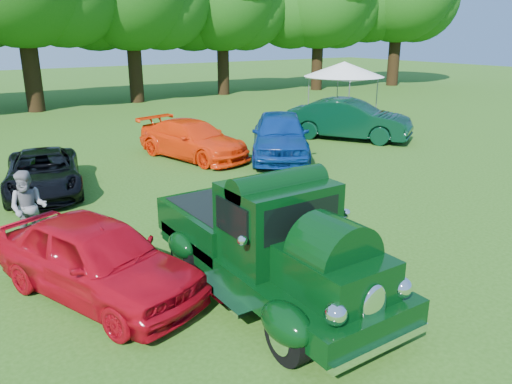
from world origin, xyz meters
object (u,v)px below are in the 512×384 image
back_car_black (43,172)px  hero_pickup (269,245)px  spectator_grey (29,208)px  canopy_tent (344,70)px  back_car_green (349,119)px  back_car_blue (280,135)px  red_convertible (97,258)px  back_car_orange (193,140)px

back_car_black → hero_pickup: bearing=-64.1°
spectator_grey → canopy_tent: bearing=52.9°
hero_pickup → back_car_green: bearing=40.4°
back_car_blue → canopy_tent: bearing=66.5°
hero_pickup → spectator_grey: size_ratio=3.25×
red_convertible → hero_pickup: bearing=-52.3°
back_car_black → spectator_grey: size_ratio=2.61×
spectator_grey → back_car_orange: bearing=65.3°
red_convertible → canopy_tent: (15.59, 10.66, 1.86)m
red_convertible → back_car_green: size_ratio=0.81×
red_convertible → spectator_grey: spectator_grey is taller
back_car_black → back_car_orange: back_car_orange is taller
back_car_blue → canopy_tent: canopy_tent is taller
canopy_tent → hero_pickup: bearing=-137.1°
back_car_green → hero_pickup: bearing=-172.1°
red_convertible → canopy_tent: canopy_tent is taller
red_convertible → back_car_black: 6.66m
red_convertible → back_car_black: red_convertible is taller
red_convertible → back_car_orange: (5.85, 7.96, -0.03)m
red_convertible → back_car_black: bearing=64.7°
red_convertible → spectator_grey: size_ratio=2.55×
back_car_orange → back_car_green: bearing=-20.7°
hero_pickup → red_convertible: size_ratio=1.28×
spectator_grey → red_convertible: bearing=-52.7°
back_car_green → canopy_tent: (2.76, 3.39, 1.73)m
hero_pickup → red_convertible: 2.93m
back_car_blue → canopy_tent: 8.55m
back_car_orange → spectator_grey: spectator_grey is taller
back_car_green → red_convertible: bearing=177.1°
hero_pickup → canopy_tent: size_ratio=1.13×
hero_pickup → canopy_tent: canopy_tent is taller
hero_pickup → red_convertible: hero_pickup is taller
back_car_orange → back_car_blue: back_car_blue is taller
red_convertible → back_car_orange: bearing=32.6°
back_car_green → canopy_tent: bearing=18.4°
back_car_green → back_car_black: bearing=150.4°
back_car_green → canopy_tent: canopy_tent is taller
hero_pickup → back_car_black: 8.41m
hero_pickup → back_car_blue: bearing=52.5°
hero_pickup → back_car_blue: size_ratio=1.08×
back_car_blue → spectator_grey: (-8.99, -3.24, -0.02)m
back_car_blue → spectator_grey: bearing=-125.3°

